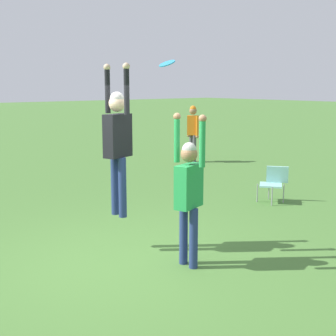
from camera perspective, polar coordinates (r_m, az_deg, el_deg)
ground_plane at (r=6.97m, az=-5.36°, el=-10.99°), size 120.00×120.00×0.00m
person_jumping at (r=6.99m, az=-6.16°, el=3.92°), size 0.61×0.49×2.28m
person_defending at (r=6.38m, az=2.56°, el=-2.34°), size 0.61×0.50×2.13m
frisbee at (r=6.61m, az=-0.11°, el=12.64°), size 0.23×0.22×0.11m
camping_chair_1 at (r=10.33m, az=12.74°, el=-1.57°), size 0.65×0.72×0.77m
person_spectator_near at (r=15.22m, az=3.05°, el=4.88°), size 0.51×0.39×1.84m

